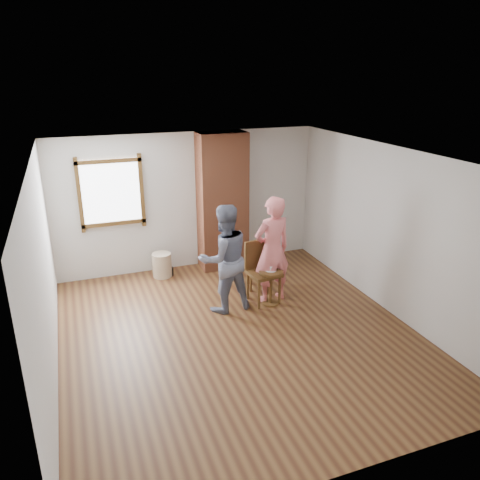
{
  "coord_description": "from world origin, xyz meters",
  "views": [
    {
      "loc": [
        -2.07,
        -5.62,
        3.66
      ],
      "look_at": [
        0.32,
        0.8,
        1.15
      ],
      "focal_mm": 35.0,
      "sensor_mm": 36.0,
      "label": 1
    }
  ],
  "objects_px": {
    "stoneware_crock": "(162,265)",
    "side_table": "(271,282)",
    "dining_chair_right": "(261,268)",
    "dining_chair_left": "(259,263)",
    "man": "(224,259)",
    "person_pink": "(272,250)"
  },
  "relations": [
    {
      "from": "stoneware_crock",
      "to": "side_table",
      "type": "xyz_separation_m",
      "value": [
        1.45,
        -1.71,
        0.18
      ]
    },
    {
      "from": "stoneware_crock",
      "to": "dining_chair_right",
      "type": "distance_m",
      "value": 2.06
    },
    {
      "from": "dining_chair_left",
      "to": "side_table",
      "type": "bearing_deg",
      "value": -78.59
    },
    {
      "from": "man",
      "to": "side_table",
      "type": "bearing_deg",
      "value": 165.57
    },
    {
      "from": "stoneware_crock",
      "to": "man",
      "type": "xyz_separation_m",
      "value": [
        0.69,
        -1.61,
        0.65
      ]
    },
    {
      "from": "side_table",
      "to": "man",
      "type": "xyz_separation_m",
      "value": [
        -0.76,
        0.1,
        0.47
      ]
    },
    {
      "from": "stoneware_crock",
      "to": "person_pink",
      "type": "relative_size",
      "value": 0.25
    },
    {
      "from": "dining_chair_right",
      "to": "person_pink",
      "type": "relative_size",
      "value": 0.57
    },
    {
      "from": "dining_chair_right",
      "to": "man",
      "type": "distance_m",
      "value": 0.75
    },
    {
      "from": "dining_chair_right",
      "to": "person_pink",
      "type": "xyz_separation_m",
      "value": [
        0.16,
        -0.07,
        0.32
      ]
    },
    {
      "from": "man",
      "to": "stoneware_crock",
      "type": "bearing_deg",
      "value": -73.29
    },
    {
      "from": "man",
      "to": "person_pink",
      "type": "height_order",
      "value": "person_pink"
    },
    {
      "from": "dining_chair_left",
      "to": "person_pink",
      "type": "xyz_separation_m",
      "value": [
        -0.0,
        -0.56,
        0.44
      ]
    },
    {
      "from": "dining_chair_right",
      "to": "side_table",
      "type": "distance_m",
      "value": 0.28
    },
    {
      "from": "dining_chair_right",
      "to": "side_table",
      "type": "height_order",
      "value": "dining_chair_right"
    },
    {
      "from": "dining_chair_left",
      "to": "person_pink",
      "type": "relative_size",
      "value": 0.45
    },
    {
      "from": "side_table",
      "to": "person_pink",
      "type": "bearing_deg",
      "value": 61.1
    },
    {
      "from": "stoneware_crock",
      "to": "dining_chair_right",
      "type": "relative_size",
      "value": 0.44
    },
    {
      "from": "stoneware_crock",
      "to": "dining_chair_left",
      "type": "distance_m",
      "value": 1.85
    },
    {
      "from": "dining_chair_left",
      "to": "person_pink",
      "type": "distance_m",
      "value": 0.71
    },
    {
      "from": "side_table",
      "to": "dining_chair_right",
      "type": "bearing_deg",
      "value": 111.88
    },
    {
      "from": "stoneware_crock",
      "to": "dining_chair_right",
      "type": "bearing_deg",
      "value": -47.77
    }
  ]
}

